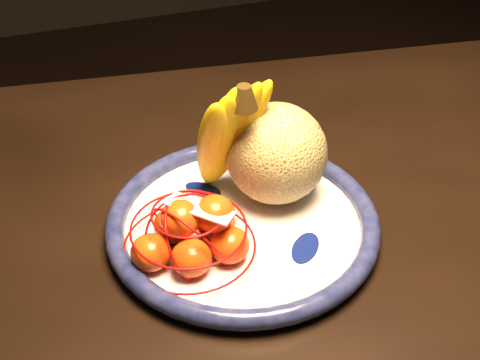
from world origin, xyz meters
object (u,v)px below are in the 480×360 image
object	(u,v)px
cantaloupe	(276,153)
fruit_bowl	(243,223)
banana_bunch	(225,133)
dining_table	(161,295)
mandarin_bag	(193,234)

from	to	relation	value
cantaloupe	fruit_bowl	bearing A→B (deg)	-143.90
fruit_bowl	banana_bunch	bearing A→B (deg)	92.29
fruit_bowl	cantaloupe	distance (m)	0.09
dining_table	mandarin_bag	bearing A→B (deg)	-32.36
fruit_bowl	mandarin_bag	distance (m)	0.08
fruit_bowl	banana_bunch	world-z (taller)	banana_bunch
cantaloupe	mandarin_bag	size ratio (longest dim) A/B	0.65
mandarin_bag	fruit_bowl	bearing A→B (deg)	23.05
cantaloupe	banana_bunch	world-z (taller)	banana_bunch
cantaloupe	mandarin_bag	bearing A→B (deg)	-150.62
dining_table	mandarin_bag	size ratio (longest dim) A/B	8.01
dining_table	cantaloupe	distance (m)	0.22
cantaloupe	mandarin_bag	world-z (taller)	cantaloupe
fruit_bowl	cantaloupe	bearing A→B (deg)	36.10
cantaloupe	banana_bunch	size ratio (longest dim) A/B	0.67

